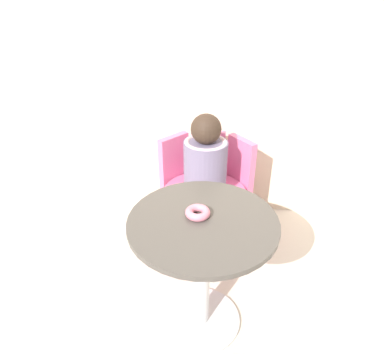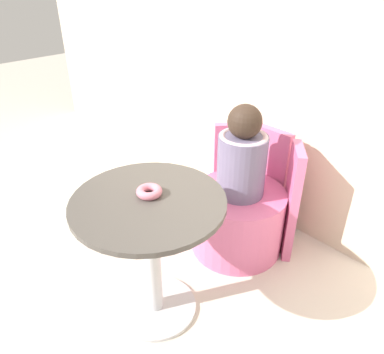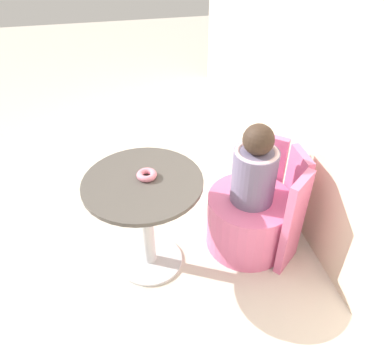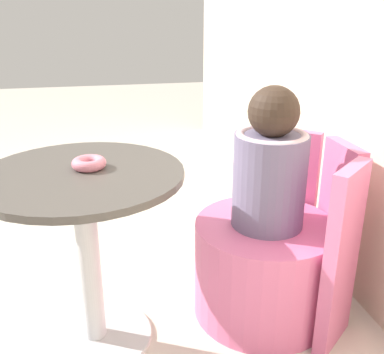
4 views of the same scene
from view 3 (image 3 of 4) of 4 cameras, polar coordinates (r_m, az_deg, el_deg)
ground_plane at (r=2.53m, az=-5.85°, el=-14.13°), size 12.00×12.00×0.00m
back_wall at (r=2.13m, az=24.26°, el=12.88°), size 6.00×0.06×2.40m
round_table at (r=2.24m, az=-7.15°, el=-4.50°), size 0.69×0.69×0.68m
tub_chair at (r=2.58m, az=8.56°, el=-6.60°), size 0.56×0.56×0.40m
booth_backrest at (r=2.56m, az=13.79°, el=-3.28°), size 0.66×0.24×0.71m
child_figure at (r=2.30m, az=9.56°, el=1.30°), size 0.28×0.28×0.54m
donut at (r=2.13m, az=-6.92°, el=0.32°), size 0.12×0.12×0.04m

